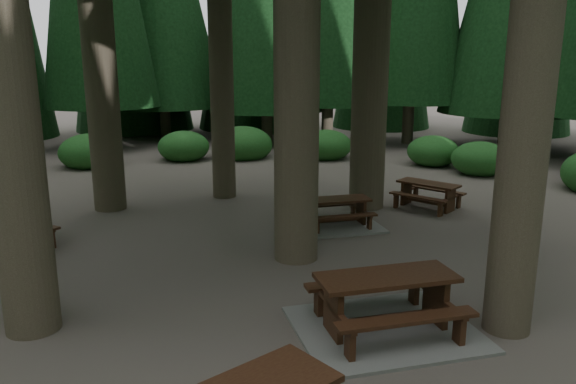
# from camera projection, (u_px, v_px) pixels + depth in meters

# --- Properties ---
(ground) EXTENTS (80.00, 80.00, 0.00)m
(ground) POSITION_uv_depth(u_px,v_px,m) (254.00, 260.00, 10.82)
(ground) COLOR #504841
(ground) RESTS_ON ground
(picnic_table_a) EXTENTS (3.05, 2.78, 0.85)m
(picnic_table_a) POSITION_uv_depth(u_px,v_px,m) (385.00, 311.00, 7.97)
(picnic_table_a) COLOR gray
(picnic_table_a) RESTS_ON ground
(picnic_table_b) EXTENTS (1.89, 2.03, 0.70)m
(picnic_table_b) POSITION_uv_depth(u_px,v_px,m) (4.00, 230.00, 11.15)
(picnic_table_b) COLOR #371A10
(picnic_table_b) RESTS_ON ground
(picnic_table_c) EXTENTS (2.38, 2.16, 0.67)m
(picnic_table_c) POSITION_uv_depth(u_px,v_px,m) (336.00, 218.00, 12.93)
(picnic_table_c) COLOR gray
(picnic_table_c) RESTS_ON ground
(picnic_table_d) EXTENTS (1.99, 1.93, 0.67)m
(picnic_table_d) POSITION_uv_depth(u_px,v_px,m) (428.00, 191.00, 14.46)
(picnic_table_d) COLOR #371A10
(picnic_table_d) RESTS_ON ground
(shrub_ring) EXTENTS (23.86, 24.64, 1.49)m
(shrub_ring) POSITION_uv_depth(u_px,v_px,m) (293.00, 230.00, 11.40)
(shrub_ring) COLOR #255E20
(shrub_ring) RESTS_ON ground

